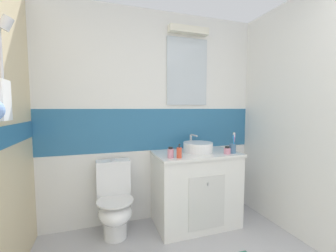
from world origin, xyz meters
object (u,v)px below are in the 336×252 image
object	(u,v)px
toilet	(115,202)
lotion_bottle_short	(171,153)
soap_dispenser	(179,153)
hair_gel_jar	(227,150)
sink_basin	(198,147)
toothbrush_cup	(233,148)

from	to	relation	value
toilet	lotion_bottle_short	world-z (taller)	lotion_bottle_short
toilet	soap_dispenser	xyz separation A→B (m)	(0.63, -0.25, 0.54)
toilet	hair_gel_jar	size ratio (longest dim) A/B	9.39
sink_basin	soap_dispenser	xyz separation A→B (m)	(-0.31, -0.20, -0.01)
toilet	hair_gel_jar	world-z (taller)	hair_gel_jar
toothbrush_cup	soap_dispenser	bearing A→B (deg)	-177.28
lotion_bottle_short	toothbrush_cup	bearing A→B (deg)	0.03
soap_dispenser	lotion_bottle_short	size ratio (longest dim) A/B	1.31
toilet	toothbrush_cup	xyz separation A→B (m)	(1.29, -0.22, 0.54)
toothbrush_cup	lotion_bottle_short	bearing A→B (deg)	-179.97
lotion_bottle_short	hair_gel_jar	world-z (taller)	lotion_bottle_short
toilet	hair_gel_jar	distance (m)	1.34
toilet	soap_dispenser	size ratio (longest dim) A/B	5.40
toilet	lotion_bottle_short	size ratio (longest dim) A/B	7.08
toilet	lotion_bottle_short	distance (m)	0.80
sink_basin	toothbrush_cup	xyz separation A→B (m)	(0.35, -0.17, 0.00)
sink_basin	lotion_bottle_short	bearing A→B (deg)	-156.38
toilet	lotion_bottle_short	bearing A→B (deg)	-21.40
toothbrush_cup	lotion_bottle_short	world-z (taller)	toothbrush_cup
toilet	soap_dispenser	distance (m)	0.87
hair_gel_jar	lotion_bottle_short	bearing A→B (deg)	178.87
soap_dispenser	hair_gel_jar	distance (m)	0.58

